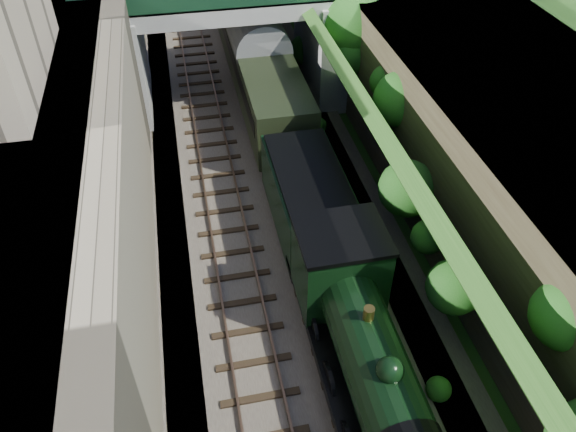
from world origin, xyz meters
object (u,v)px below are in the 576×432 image
object	(u,v)px
locomotive	(365,352)
tender	(308,204)
tree	(357,26)
road_bridge	(251,24)

from	to	relation	value
locomotive	tender	world-z (taller)	locomotive
tree	tender	distance (m)	10.97
tender	locomotive	bearing A→B (deg)	-90.00
locomotive	tender	size ratio (longest dim) A/B	1.70
road_bridge	tender	distance (m)	12.42
road_bridge	tender	size ratio (longest dim) A/B	2.67
tree	road_bridge	bearing A→B (deg)	151.11
road_bridge	tender	bearing A→B (deg)	-88.80
road_bridge	locomotive	world-z (taller)	road_bridge
road_bridge	locomotive	distance (m)	19.66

